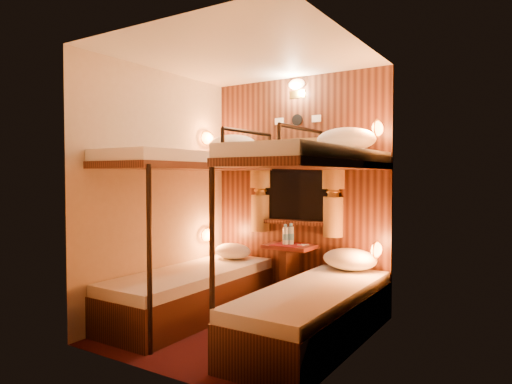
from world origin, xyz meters
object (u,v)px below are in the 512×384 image
Objects in this scene: bunk_left at (192,259)px; bottle_right at (285,236)px; bunk_right at (314,274)px; bottle_left at (291,235)px; table at (290,267)px.

bottle_right is at bearing 50.68° from bunk_left.
bottle_right is (0.62, 0.75, 0.18)m from bunk_left.
bottle_left is (-0.64, 0.79, 0.19)m from bunk_right.
bunk_left is 1.02m from table.
bunk_left is 2.90× the size of table.
bottle_left is at bearing 128.87° from bunk_right.
bunk_left and bunk_right have the same top height.
table is 2.99× the size of bottle_left.
bunk_left is 8.96× the size of bottle_right.
bunk_left is at bearing 180.00° from bunk_right.
bottle_right is at bearing -138.50° from bottle_left.
bunk_right is at bearing 0.00° from bunk_left.
table is at bearing -141.77° from bottle_left.
bunk_left is at bearing -129.67° from table.
table is (-0.65, 0.78, -0.14)m from bunk_right.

